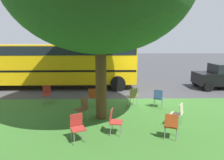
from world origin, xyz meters
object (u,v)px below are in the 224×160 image
chair_0 (171,124)px  chair_8 (178,113)px  chair_5 (77,126)px  chair_6 (158,97)px  parked_car (224,76)px  chair_1 (133,95)px  chair_4 (93,95)px  chair_7 (82,107)px  chair_2 (114,120)px  chair_3 (47,93)px  school_bus (58,61)px

chair_0 → chair_8: (-0.58, -1.00, 0.00)m
chair_5 → chair_6: same height
parked_car → chair_0: bearing=50.0°
chair_1 → chair_4: bearing=-1.4°
chair_7 → chair_6: bearing=-157.9°
chair_1 → chair_4: 1.96m
chair_2 → chair_7: bearing=-46.4°
chair_6 → chair_0: bearing=83.0°
chair_3 → chair_7: (-2.09, 2.24, 0.00)m
chair_6 → chair_8: size_ratio=1.00×
chair_0 → chair_2: (1.81, -0.39, 0.00)m
chair_1 → school_bus: bearing=-42.1°
chair_0 → school_bus: size_ratio=0.08×
chair_2 → chair_0: bearing=167.7°
chair_5 → school_bus: size_ratio=0.08×
chair_4 → chair_8: bearing=144.0°
chair_3 → parked_car: 11.28m
chair_0 → chair_6: 3.10m
school_bus → chair_4: bearing=122.6°
chair_2 → chair_5: bearing=20.5°
chair_1 → chair_2: (1.01, 2.98, 0.00)m
chair_4 → chair_2: bearing=107.4°
chair_3 → chair_4: same height
chair_2 → chair_1: bearing=-108.8°
chair_3 → chair_5: same height
chair_5 → parked_car: bearing=-141.7°
chair_0 → chair_3: same height
chair_7 → school_bus: bearing=-68.2°
chair_4 → chair_6: (-3.13, 0.35, 0.00)m
chair_7 → chair_8: 3.69m
chair_8 → school_bus: bearing=-47.6°
chair_0 → chair_6: size_ratio=1.00×
chair_1 → chair_3: 4.37m
chair_6 → school_bus: 7.36m
chair_7 → school_bus: (2.33, -5.82, 1.24)m
chair_2 → chair_3: (3.33, -3.53, 0.00)m
chair_6 → chair_7: same height
chair_0 → chair_8: same height
chair_0 → chair_4: 4.39m
chair_0 → chair_8: bearing=-120.2°
chair_7 → school_bus: size_ratio=0.08×
chair_3 → chair_4: bearing=168.0°
chair_7 → chair_8: (-3.62, 0.69, 0.00)m
chair_1 → school_bus: 6.29m
chair_2 → parked_car: 9.95m
parked_car → school_bus: size_ratio=0.36×
chair_3 → chair_7: 3.06m
chair_1 → chair_7: 2.81m
chair_6 → chair_7: bearing=22.1°
chair_1 → chair_7: bearing=36.9°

